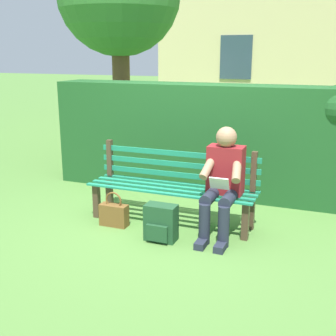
# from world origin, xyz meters

# --- Properties ---
(ground) EXTENTS (60.00, 60.00, 0.00)m
(ground) POSITION_xyz_m (0.00, 0.00, 0.00)
(ground) COLOR #517F38
(park_bench) EXTENTS (1.93, 0.47, 0.87)m
(park_bench) POSITION_xyz_m (0.00, -0.07, 0.44)
(park_bench) COLOR #4C3828
(park_bench) RESTS_ON ground
(person_seated) EXTENTS (0.44, 0.73, 1.16)m
(person_seated) POSITION_xyz_m (-0.62, 0.10, 0.61)
(person_seated) COLOR maroon
(person_seated) RESTS_ON ground
(hedge_backdrop) EXTENTS (4.82, 0.67, 1.55)m
(hedge_backdrop) POSITION_xyz_m (-0.27, -1.29, 0.78)
(hedge_backdrop) COLOR #1E5123
(hedge_backdrop) RESTS_ON ground
(building_facade) EXTENTS (9.50, 3.10, 6.34)m
(building_facade) POSITION_xyz_m (-1.22, -9.57, 3.17)
(building_facade) COLOR beige
(building_facade) RESTS_ON ground
(backpack) EXTENTS (0.33, 0.25, 0.39)m
(backpack) POSITION_xyz_m (-0.07, 0.49, 0.19)
(backpack) COLOR #1E4728
(backpack) RESTS_ON ground
(handbag) EXTENTS (0.32, 0.13, 0.40)m
(handbag) POSITION_xyz_m (0.57, 0.32, 0.14)
(handbag) COLOR brown
(handbag) RESTS_ON ground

